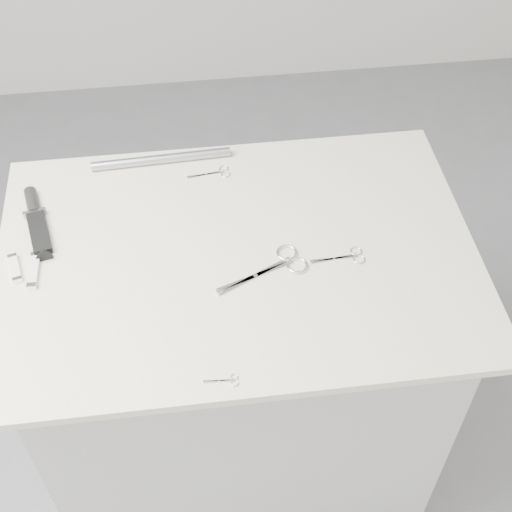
{
  "coord_description": "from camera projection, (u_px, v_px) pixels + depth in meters",
  "views": [
    {
      "loc": [
        -0.09,
        -1.0,
        2.02
      ],
      "look_at": [
        0.04,
        -0.02,
        0.92
      ],
      "focal_mm": 50.0,
      "sensor_mm": 36.0,
      "label": 1
    }
  ],
  "objects": [
    {
      "name": "ground",
      "position": [
        243.0,
        456.0,
        2.17
      ],
      "size": [
        4.0,
        4.0,
        0.01
      ],
      "primitive_type": "cube",
      "color": "gray",
      "rests_on": "ground"
    },
    {
      "name": "tiny_scissors",
      "position": [
        226.0,
        381.0,
        1.28
      ],
      "size": [
        0.06,
        0.03,
        0.0
      ],
      "rotation": [
        0.0,
        0.0,
        -0.07
      ],
      "color": "silver",
      "rests_on": "display_board"
    },
    {
      "name": "pocket_knife_b",
      "position": [
        15.0,
        268.0,
        1.45
      ],
      "size": [
        0.03,
        0.08,
        0.01
      ],
      "rotation": [
        0.0,
        0.0,
        1.82
      ],
      "color": "white",
      "rests_on": "display_board"
    },
    {
      "name": "display_board",
      "position": [
        238.0,
        255.0,
        1.49
      ],
      "size": [
        1.0,
        0.7,
        0.02
      ],
      "primitive_type": "cube",
      "color": "beige",
      "rests_on": "plinth"
    },
    {
      "name": "embroidery_scissors_a",
      "position": [
        347.0,
        257.0,
        1.48
      ],
      "size": [
        0.11,
        0.05,
        0.0
      ],
      "rotation": [
        0.0,
        0.0,
        0.06
      ],
      "color": "silver",
      "rests_on": "display_board"
    },
    {
      "name": "large_shears",
      "position": [
        279.0,
        265.0,
        1.46
      ],
      "size": [
        0.2,
        0.12,
        0.01
      ],
      "rotation": [
        0.0,
        0.0,
        0.41
      ],
      "color": "silver",
      "rests_on": "display_board"
    },
    {
      "name": "metal_rail",
      "position": [
        161.0,
        159.0,
        1.67
      ],
      "size": [
        0.33,
        0.04,
        0.02
      ],
      "primitive_type": "cylinder",
      "rotation": [
        0.0,
        1.57,
        0.05
      ],
      "color": "#95989E",
      "rests_on": "display_board"
    },
    {
      "name": "sheathed_knife",
      "position": [
        36.0,
        219.0,
        1.54
      ],
      "size": [
        0.07,
        0.2,
        0.03
      ],
      "rotation": [
        0.0,
        0.0,
        1.79
      ],
      "color": "black",
      "rests_on": "display_board"
    },
    {
      "name": "plinth",
      "position": [
        241.0,
        375.0,
        1.84
      ],
      "size": [
        0.9,
        0.6,
        0.9
      ],
      "primitive_type": "cube",
      "color": "#B5B5B3",
      "rests_on": "ground"
    },
    {
      "name": "pocket_knife_a",
      "position": [
        34.0,
        270.0,
        1.45
      ],
      "size": [
        0.02,
        0.1,
        0.01
      ],
      "rotation": [
        0.0,
        0.0,
        1.55
      ],
      "color": "white",
      "rests_on": "display_board"
    },
    {
      "name": "embroidery_scissors_b",
      "position": [
        216.0,
        173.0,
        1.65
      ],
      "size": [
        0.1,
        0.04,
        0.0
      ],
      "rotation": [
        0.0,
        0.0,
        0.12
      ],
      "color": "silver",
      "rests_on": "display_board"
    }
  ]
}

